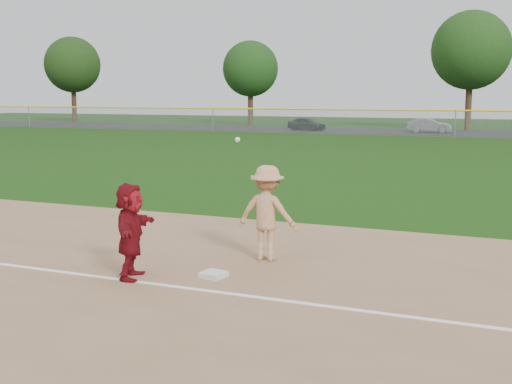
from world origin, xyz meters
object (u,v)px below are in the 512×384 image
at_px(first_base, 213,275).
at_px(car_mid, 429,125).
at_px(car_left, 307,124).
at_px(base_runner, 131,231).

height_order(first_base, car_mid, car_mid).
relative_size(first_base, car_left, 0.11).
bearing_deg(car_left, base_runner, -152.06).
height_order(first_base, car_left, car_left).
bearing_deg(car_mid, first_base, 170.89).
bearing_deg(base_runner, first_base, -82.77).
height_order(base_runner, car_mid, base_runner).
height_order(car_left, car_mid, same).
bearing_deg(car_left, car_mid, -71.90).
distance_m(car_left, car_mid, 10.53).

